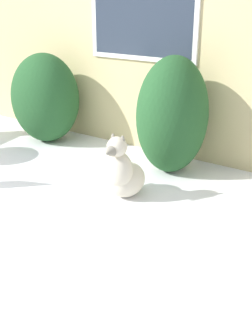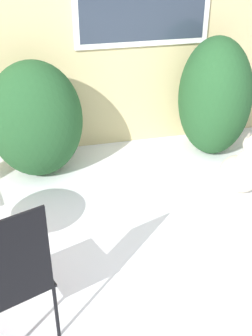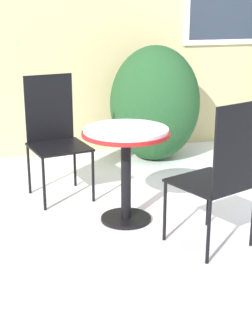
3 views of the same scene
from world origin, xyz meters
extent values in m
cube|color=#D1BC84|center=(0.00, 2.20, 1.45)|extent=(8.00, 0.06, 2.89)
ellipsoid|color=#235128|center=(-0.69, 1.68, 0.61)|extent=(0.97, 0.89, 1.23)
cylinder|color=black|center=(-1.46, 0.17, 0.01)|extent=(0.40, 0.40, 0.03)
cylinder|color=black|center=(-1.46, 0.17, 0.36)|extent=(0.08, 0.08, 0.67)
cylinder|color=red|center=(-1.46, 0.17, 0.71)|extent=(0.67, 0.67, 0.03)
cylinder|color=white|center=(-1.46, 0.17, 0.74)|extent=(0.64, 0.64, 0.03)
cube|color=black|center=(-1.87, 0.81, 0.46)|extent=(0.55, 0.55, 0.02)
cube|color=black|center=(-1.91, 1.04, 0.76)|extent=(0.43, 0.09, 0.59)
cylinder|color=black|center=(-2.05, 0.56, 0.23)|extent=(0.02, 0.02, 0.45)
cylinder|color=black|center=(-1.61, 0.63, 0.23)|extent=(0.02, 0.02, 0.45)
cylinder|color=black|center=(-2.12, 0.99, 0.23)|extent=(0.02, 0.02, 0.45)
cylinder|color=black|center=(-1.69, 1.06, 0.23)|extent=(0.02, 0.02, 0.45)
cube|color=black|center=(-1.01, -0.38, 0.46)|extent=(0.61, 0.61, 0.02)
cube|color=black|center=(-0.93, -0.60, 0.76)|extent=(0.41, 0.16, 0.59)
cylinder|color=black|center=(-0.88, -0.10, 0.23)|extent=(0.02, 0.02, 0.45)
cylinder|color=black|center=(-1.29, -0.25, 0.23)|extent=(0.02, 0.02, 0.45)
cylinder|color=black|center=(-1.14, -0.66, 0.23)|extent=(0.02, 0.02, 0.45)
camera|label=1|loc=(3.46, -2.44, 1.97)|focal=45.00mm
camera|label=2|loc=(-0.74, -2.41, 2.35)|focal=45.00mm
camera|label=3|loc=(-2.52, -3.44, 1.67)|focal=55.00mm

